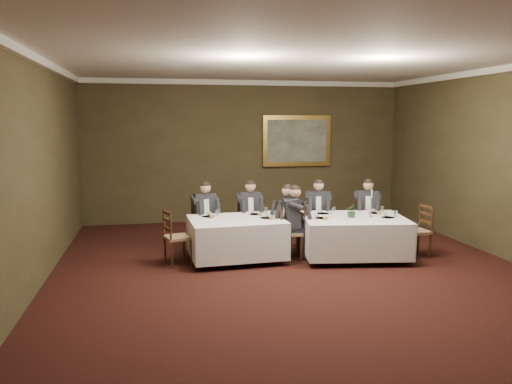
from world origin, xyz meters
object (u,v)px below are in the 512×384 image
object	(u,v)px
chair_main_backleft	(317,231)
chair_sec_backleft	(205,236)
diner_main_endleft	(290,231)
centerpiece	(352,210)
chair_main_endleft	(290,243)
painting	(297,141)
table_main	(354,234)
chair_sec_endleft	(178,249)
candlestick	(371,206)
diner_sec_backright	(249,222)
diner_sec_backleft	(205,224)
table_second	(236,236)
diner_sec_endright	(292,229)
chair_main_endright	(416,242)
chair_sec_backright	(249,233)
chair_main_backright	(366,231)
chair_sec_endright	(292,241)
diner_main_backright	(367,220)
diner_main_backleft	(318,221)

from	to	relation	value
chair_main_backleft	chair_sec_backleft	distance (m)	2.29
diner_main_endleft	centerpiece	size ratio (longest dim) A/B	5.09
chair_main_endleft	painting	world-z (taller)	painting
table_main	painting	xyz separation A→B (m)	(0.00, 3.85, 1.55)
chair_sec_endleft	centerpiece	xyz separation A→B (m)	(3.16, -0.22, 0.61)
candlestick	painting	distance (m)	4.02
diner_sec_backright	chair_sec_endleft	xyz separation A→B (m)	(-1.47, -0.93, -0.23)
diner_sec_backleft	centerpiece	world-z (taller)	diner_sec_backleft
table_second	diner_sec_endright	world-z (taller)	diner_sec_endright
table_second	diner_main_endleft	xyz separation A→B (m)	(0.99, -0.10, 0.06)
chair_main_endleft	diner_main_endleft	distance (m)	0.23
chair_main_endright	chair_sec_backright	world-z (taller)	same
table_main	diner_sec_backleft	bearing A→B (deg)	157.42
chair_main_backleft	centerpiece	bearing A→B (deg)	120.40
chair_main_backright	candlestick	xyz separation A→B (m)	(-0.32, -0.90, 0.67)
chair_main_endright	centerpiece	size ratio (longest dim) A/B	3.78
chair_sec_endright	chair_sec_endleft	xyz separation A→B (m)	(-2.13, -0.11, 0.00)
table_second	diner_sec_backleft	xyz separation A→B (m)	(-0.50, 0.83, 0.06)
diner_sec_backleft	painting	world-z (taller)	painting
chair_sec_backright	painting	world-z (taller)	painting
diner_sec_backright	chair_sec_endleft	bearing A→B (deg)	31.05
chair_sec_endright	diner_sec_endright	bearing A→B (deg)	90.00
table_main	candlestick	xyz separation A→B (m)	(0.32, -0.02, 0.51)
candlestick	diner_main_backright	bearing A→B (deg)	70.42
chair_main_backright	diner_sec_backright	world-z (taller)	diner_sec_backright
chair_main_backright	chair_main_endleft	world-z (taller)	same
diner_main_backleft	centerpiece	xyz separation A→B (m)	(0.31, -1.03, 0.38)
table_main	diner_main_endleft	xyz separation A→B (m)	(-1.16, 0.18, 0.06)
chair_sec_backleft	painting	xyz separation A→B (m)	(2.64, 2.74, 1.72)
chair_main_backleft	chair_sec_endright	size ratio (longest dim) A/B	1.00
chair_sec_endright	centerpiece	bearing A→B (deg)	-109.86
chair_main_endleft	chair_sec_endleft	distance (m)	2.04
diner_sec_backright	candlestick	xyz separation A→B (m)	(2.06, -1.17, 0.44)
table_main	chair_main_endright	xyz separation A→B (m)	(1.17, -0.17, -0.17)
chair_main_endright	chair_sec_endleft	world-z (taller)	same
diner_sec_endright	candlestick	xyz separation A→B (m)	(1.42, -0.35, 0.44)
chair_sec_endright	painting	distance (m)	4.06
chair_sec_backleft	chair_sec_endright	distance (m)	1.75
chair_main_endright	painting	size ratio (longest dim) A/B	0.57
diner_sec_backleft	chair_sec_endleft	bearing A→B (deg)	44.51
table_main	diner_sec_backleft	distance (m)	2.86
chair_main_endleft	chair_sec_backleft	distance (m)	1.74
painting	chair_sec_backleft	bearing A→B (deg)	-134.04
chair_main_backleft	diner_main_backleft	world-z (taller)	diner_main_backleft
chair_sec_backright	candlestick	world-z (taller)	candlestick
diner_sec_backleft	chair_sec_endleft	distance (m)	1.08
chair_sec_endright	diner_sec_endright	distance (m)	0.23
diner_main_backright	chair_sec_endright	size ratio (longest dim) A/B	1.35
chair_main_endleft	candlestick	xyz separation A→B (m)	(1.50, -0.20, 0.67)
diner_sec_backright	chair_sec_endright	distance (m)	1.07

